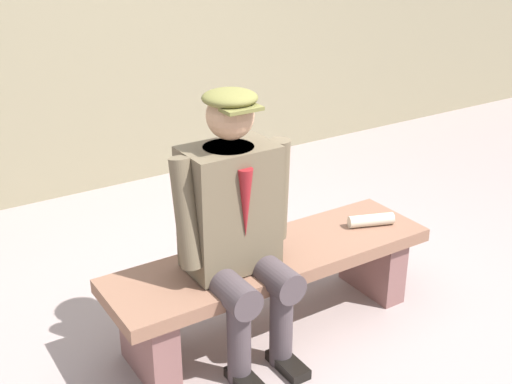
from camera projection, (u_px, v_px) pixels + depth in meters
name	position (u px, v px, depth m)	size (l,w,h in m)	color
ground_plane	(272.00, 327.00, 3.40)	(30.00, 30.00, 0.00)	gray
bench	(272.00, 275.00, 3.27)	(1.70, 0.48, 0.44)	brown
seated_man	(236.00, 220.00, 2.95)	(0.58, 0.58, 1.30)	brown
rolled_magazine	(371.00, 220.00, 3.49)	(0.06, 0.06, 0.25)	beige
stadium_wall	(95.00, 62.00, 4.85)	(12.00, 0.24, 1.92)	gray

